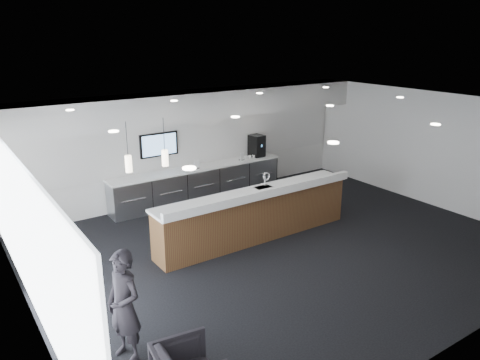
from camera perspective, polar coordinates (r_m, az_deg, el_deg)
ground at (r=10.26m, az=5.12°, el=-8.20°), size 10.00×10.00×0.00m
ceiling at (r=9.35m, az=5.63°, el=8.57°), size 10.00×8.00×0.02m
back_wall at (r=12.92m, az=-5.97°, el=4.32°), size 10.00×0.02×3.00m
left_wall at (r=7.75m, az=-24.81°, el=-6.59°), size 0.02×8.00×3.00m
right_wall at (r=13.35m, az=22.24°, el=3.52°), size 0.02×8.00×3.00m
soffit_bulkhead at (r=12.31m, az=-5.13°, el=9.14°), size 10.00×0.90×0.70m
alcove_panel at (r=12.87m, az=-5.92°, el=4.73°), size 9.80×0.06×1.40m
window_blinds_wall at (r=7.75m, az=-24.52°, el=-6.54°), size 0.04×7.36×2.55m
back_credenza at (r=12.89m, az=-5.06°, el=-0.40°), size 5.06×0.66×0.95m
wall_tv at (r=12.38m, az=-9.86°, el=4.27°), size 1.05×0.08×0.62m
pendant_left at (r=8.92m, az=-9.87°, el=3.02°), size 0.12×0.12×0.30m
pendant_right at (r=8.67m, az=-14.07°, el=2.32°), size 0.12×0.12×0.30m
ceiling_can_lights at (r=9.36m, az=5.62°, el=8.39°), size 7.00×5.00×0.02m
service_counter at (r=10.44m, az=1.91°, el=-4.20°), size 4.86×0.85×1.49m
coffee_machine at (r=13.73m, az=2.05°, el=4.20°), size 0.40×0.50×0.63m
info_sign_left at (r=12.57m, az=-5.30°, el=1.91°), size 0.17×0.05×0.23m
info_sign_right at (r=13.34m, az=0.26°, el=2.88°), size 0.16×0.06×0.21m
lounge_guest at (r=6.90m, az=-13.95°, el=-14.72°), size 0.57×0.70×1.67m
cup_0 at (r=13.62m, az=1.69°, el=2.91°), size 0.09×0.09×0.09m
cup_1 at (r=13.54m, az=1.20°, el=2.83°), size 0.13×0.13×0.09m
cup_2 at (r=13.46m, az=0.72°, el=2.74°), size 0.12×0.12×0.09m
cup_3 at (r=13.39m, az=0.23°, el=2.66°), size 0.12×0.12×0.09m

